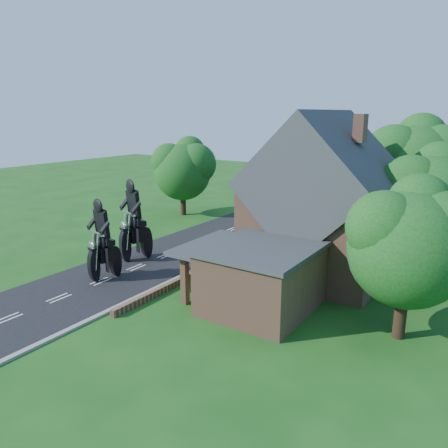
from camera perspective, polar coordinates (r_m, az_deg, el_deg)
The scene contains 19 objects.
ground at distance 29.93m, azimuth -11.42°, elevation -5.60°, with size 120.00×120.00×0.00m, color #164914.
road at distance 29.93m, azimuth -11.42°, elevation -5.58°, with size 7.00×80.00×0.02m, color black.
kerb at distance 27.58m, azimuth -6.01°, elevation -7.01°, with size 0.30×80.00×0.12m, color gray.
garden_wall at distance 30.95m, azimuth 0.85°, elevation -4.24°, with size 0.30×22.00×0.40m, color #895D46.
house at distance 28.01m, azimuth 12.71°, elevation 2.20°, with size 9.54×8.64×10.24m.
annex at distance 23.04m, azimuth 4.66°, elevation -6.81°, with size 7.05×5.94×3.44m.
tree_annex_side at distance 20.69m, azimuth 23.97°, elevation -1.97°, with size 5.64×5.20×7.48m.
tree_house_right at distance 28.89m, azimuth 26.19°, elevation 3.15°, with size 6.51×6.00×8.40m.
tree_behind_house at distance 36.49m, azimuth 24.23°, elevation 7.05°, with size 7.81×7.20×10.08m.
tree_behind_left at distance 38.93m, azimuth 15.64°, elevation 7.43°, with size 6.94×6.40×9.16m.
tree_far_road at distance 43.59m, azimuth -4.98°, elevation 7.40°, with size 6.08×5.60×7.84m.
shrub_a at distance 25.70m, azimuth -4.61°, elevation -7.43°, with size 0.90×0.90×1.10m, color black.
shrub_b at distance 27.57m, azimuth -1.38°, elevation -5.85°, with size 0.90×0.90×1.10m, color black.
shrub_c at distance 29.53m, azimuth 1.42°, elevation -4.46°, with size 0.90×0.90×1.10m, color black.
shrub_d at distance 33.67m, azimuth 5.99°, elevation -2.16°, with size 0.90×0.90×1.10m, color black.
shrub_e at distance 35.82m, azimuth 7.87°, elevation -1.20°, with size 0.90×0.90×1.10m, color black.
shrub_f at distance 38.01m, azimuth 9.53°, elevation -0.36°, with size 0.90×0.90×1.10m, color black.
motorcycle_lead at distance 28.19m, azimuth -15.29°, elevation -5.45°, with size 0.42×1.64×1.53m, color black, non-canonical shape.
motorcycle_follow at distance 31.33m, azimuth -11.41°, elevation -3.04°, with size 0.47×1.84×1.71m, color black, non-canonical shape.
Camera 1 is at (20.23, -19.64, 10.05)m, focal length 35.00 mm.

